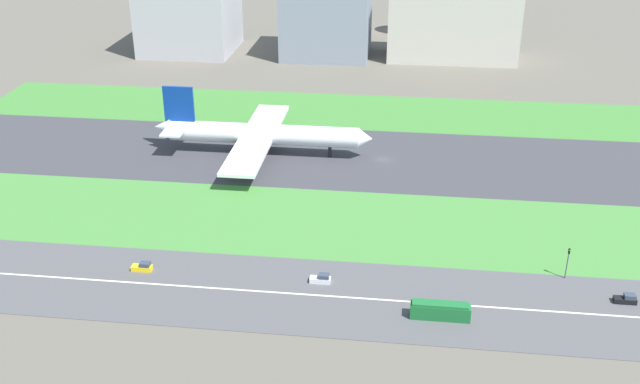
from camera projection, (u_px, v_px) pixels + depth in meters
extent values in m
plane|color=#5B564C|center=(383.00, 160.00, 215.37)|extent=(800.00, 800.00, 0.00)
cube|color=#38383D|center=(383.00, 159.00, 215.34)|extent=(280.00, 46.00, 0.10)
cube|color=#3D7A33|center=(389.00, 113.00, 252.04)|extent=(280.00, 36.00, 0.10)
cube|color=#427F38|center=(376.00, 225.00, 178.64)|extent=(280.00, 36.00, 0.10)
cube|color=#4C4C4F|center=(367.00, 299.00, 150.00)|extent=(280.00, 28.00, 0.10)
cube|color=silver|center=(367.00, 299.00, 149.98)|extent=(266.00, 0.50, 0.01)
cylinder|color=white|center=(264.00, 134.00, 216.54)|extent=(56.00, 6.00, 6.00)
cone|color=white|center=(366.00, 139.00, 213.23)|extent=(4.00, 5.70, 5.70)
cone|color=white|center=(163.00, 127.00, 219.56)|extent=(5.00, 5.40, 5.40)
cube|color=navy|center=(179.00, 105.00, 215.85)|extent=(9.00, 0.80, 11.00)
cube|color=white|center=(177.00, 127.00, 218.98)|extent=(6.00, 16.00, 0.60)
cube|color=white|center=(267.00, 120.00, 230.71)|extent=(10.00, 26.00, 1.00)
cylinder|color=gray|center=(266.00, 134.00, 226.18)|extent=(5.00, 3.20, 3.20)
cube|color=white|center=(246.00, 157.00, 203.86)|extent=(10.00, 26.00, 1.00)
cylinder|color=gray|center=(255.00, 156.00, 210.07)|extent=(5.00, 3.20, 3.20)
cylinder|color=black|center=(330.00, 152.00, 216.37)|extent=(1.00, 1.00, 3.20)
cylinder|color=black|center=(253.00, 144.00, 222.10)|extent=(1.00, 1.00, 3.20)
cylinder|color=black|center=(248.00, 152.00, 215.84)|extent=(1.00, 1.00, 3.20)
cube|color=yellow|center=(142.00, 268.00, 159.64)|extent=(4.40, 1.80, 1.10)
cube|color=#333D4C|center=(145.00, 264.00, 159.12)|extent=(2.20, 1.66, 0.90)
cube|color=silver|center=(320.00, 280.00, 155.34)|extent=(4.40, 1.80, 1.10)
cube|color=#333D4C|center=(324.00, 276.00, 154.82)|extent=(2.20, 1.66, 0.90)
cube|color=black|center=(625.00, 300.00, 148.51)|extent=(4.40, 1.80, 1.10)
cube|color=#333D4C|center=(630.00, 296.00, 147.99)|extent=(2.20, 1.66, 0.90)
cube|color=#19662D|center=(440.00, 312.00, 143.25)|extent=(11.60, 2.50, 3.00)
cube|color=#19662D|center=(440.00, 304.00, 142.51)|extent=(10.80, 2.30, 0.50)
cylinder|color=#4C4C51|center=(567.00, 266.00, 155.76)|extent=(0.24, 0.24, 6.00)
cube|color=black|center=(569.00, 251.00, 154.20)|extent=(0.36, 0.36, 1.20)
sphere|color=#19D826|center=(570.00, 250.00, 153.89)|extent=(0.24, 0.24, 0.24)
cube|color=#B2B2B7|center=(189.00, 9.00, 319.48)|extent=(38.48, 38.07, 36.42)
cube|color=gray|center=(327.00, 18.00, 313.90)|extent=(36.51, 34.21, 31.45)
cube|color=beige|center=(453.00, 20.00, 307.78)|extent=(53.39, 25.21, 32.66)
cylinder|color=silver|center=(344.00, 15.00, 357.29)|extent=(19.89, 19.89, 15.40)
cylinder|color=silver|center=(408.00, 18.00, 354.14)|extent=(17.06, 17.06, 14.26)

